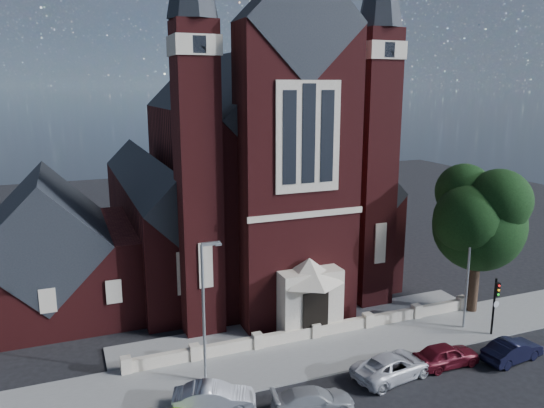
% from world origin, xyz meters
% --- Properties ---
extents(ground, '(120.00, 120.00, 0.00)m').
position_xyz_m(ground, '(0.00, 15.00, 0.00)').
color(ground, black).
rests_on(ground, ground).
extents(pavement_strip, '(60.00, 5.00, 0.12)m').
position_xyz_m(pavement_strip, '(0.00, 4.50, 0.00)').
color(pavement_strip, slate).
rests_on(pavement_strip, ground).
extents(forecourt_paving, '(26.00, 3.00, 0.14)m').
position_xyz_m(forecourt_paving, '(0.00, 8.50, 0.00)').
color(forecourt_paving, slate).
rests_on(forecourt_paving, ground).
extents(forecourt_wall, '(24.00, 0.40, 0.90)m').
position_xyz_m(forecourt_wall, '(0.00, 6.50, 0.00)').
color(forecourt_wall, '#C2B39A').
rests_on(forecourt_wall, ground).
extents(church, '(20.01, 34.90, 29.20)m').
position_xyz_m(church, '(-0.00, 22.94, 8.19)').
color(church, '#451213').
rests_on(church, ground).
extents(parish_hall, '(12.00, 12.20, 10.24)m').
position_xyz_m(parish_hall, '(-16.00, 18.00, 4.01)').
color(parish_hall, '#451213').
rests_on(parish_hall, ground).
extents(street_tree, '(6.40, 6.60, 10.70)m').
position_xyz_m(street_tree, '(12.60, 5.71, 6.96)').
color(street_tree, black).
rests_on(street_tree, ground).
extents(street_lamp_left, '(1.16, 0.22, 8.09)m').
position_xyz_m(street_lamp_left, '(-7.91, 4.00, 4.60)').
color(street_lamp_left, gray).
rests_on(street_lamp_left, ground).
extents(street_lamp_right, '(1.16, 0.22, 8.09)m').
position_xyz_m(street_lamp_right, '(10.09, 4.00, 4.60)').
color(street_lamp_right, gray).
rests_on(street_lamp_right, ground).
extents(traffic_signal, '(0.28, 0.42, 4.00)m').
position_xyz_m(traffic_signal, '(11.00, 2.43, 2.58)').
color(traffic_signal, black).
rests_on(traffic_signal, ground).
extents(car_silver_a, '(4.45, 2.65, 1.39)m').
position_xyz_m(car_silver_a, '(-8.25, 1.29, 0.69)').
color(car_silver_a, '#B0B1B8').
rests_on(car_silver_a, ground).
extents(car_silver_b, '(4.48, 2.44, 1.23)m').
position_xyz_m(car_silver_b, '(-3.63, -0.67, 0.62)').
color(car_silver_b, '#95989C').
rests_on(car_silver_b, ground).
extents(car_white_suv, '(5.21, 3.06, 1.36)m').
position_xyz_m(car_white_suv, '(1.95, 0.59, 0.68)').
color(car_white_suv, silver).
rests_on(car_white_suv, ground).
extents(car_dark_red, '(4.08, 1.65, 1.39)m').
position_xyz_m(car_dark_red, '(5.59, 0.49, 0.69)').
color(car_dark_red, '#580F1A').
rests_on(car_dark_red, ground).
extents(car_navy, '(4.20, 1.92, 1.34)m').
position_xyz_m(car_navy, '(9.70, -0.50, 0.67)').
color(car_navy, black).
rests_on(car_navy, ground).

